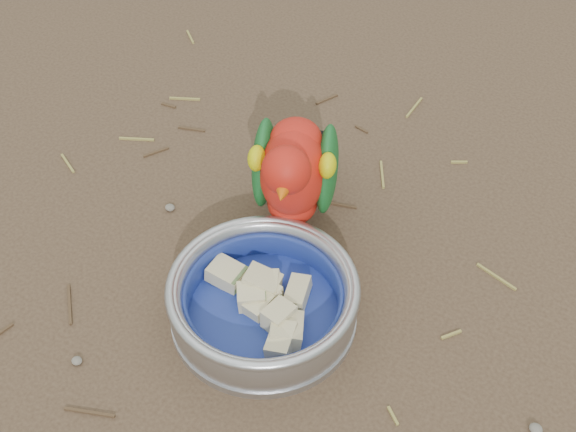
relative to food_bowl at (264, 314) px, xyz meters
The scene contains 6 objects.
ground 0.03m from the food_bowl, 22.65° to the right, with size 60.00×60.00×0.00m, color #4C3828.
food_bowl is the anchor object (origin of this frame).
bowl_wall 0.03m from the food_bowl, ahead, with size 0.21×0.21×0.04m, color #B2B2BA, non-canonical shape.
fruit_wedges 0.02m from the food_bowl, behind, with size 0.13×0.13×0.03m, color beige, non-canonical shape.
lory_parrot 0.16m from the food_bowl, 108.13° to the left, with size 0.10×0.21×0.17m, color red, non-canonical shape.
ground_debris 0.03m from the food_bowl, 44.89° to the left, with size 0.90×0.80×0.01m, color olive, non-canonical shape.
Camera 1 is at (0.28, -0.44, 0.74)m, focal length 50.00 mm.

